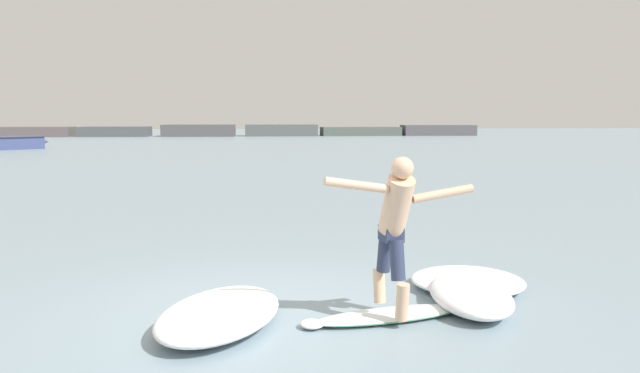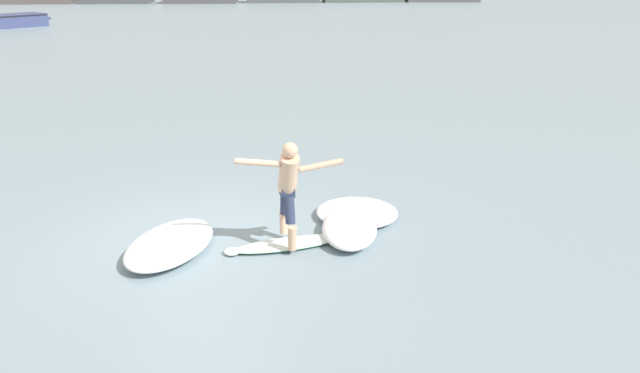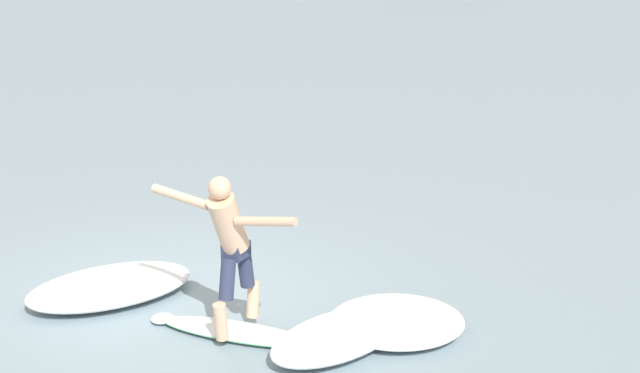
# 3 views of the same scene
# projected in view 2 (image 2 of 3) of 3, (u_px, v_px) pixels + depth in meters

# --- Properties ---
(ground_plane) EXTENTS (200.00, 200.00, 0.00)m
(ground_plane) POSITION_uv_depth(u_px,v_px,m) (201.00, 237.00, 10.03)
(ground_plane) COLOR #7C939F
(surfboard) EXTENTS (1.91, 0.87, 0.23)m
(surfboard) POSITION_uv_depth(u_px,v_px,m) (286.00, 244.00, 9.69)
(surfboard) COLOR white
(surfboard) RESTS_ON ground
(surfer) EXTENTS (1.60, 0.83, 1.67)m
(surfer) POSITION_uv_depth(u_px,v_px,m) (288.00, 184.00, 9.25)
(surfer) COLOR #D9AC8A
(surfer) RESTS_ON surfboard
(fishing_boat_near_jetty) EXTENTS (5.28, 4.99, 0.85)m
(fishing_boat_near_jetty) POSITION_uv_depth(u_px,v_px,m) (7.00, 20.00, 42.01)
(fishing_boat_near_jetty) COLOR #37416D
(fishing_boat_near_jetty) RESTS_ON ground
(wave_foam_at_tail) EXTENTS (1.80, 1.81, 0.20)m
(wave_foam_at_tail) POSITION_uv_depth(u_px,v_px,m) (357.00, 212.00, 10.78)
(wave_foam_at_tail) COLOR white
(wave_foam_at_tail) RESTS_ON ground
(wave_foam_at_nose) EXTENTS (1.70, 2.17, 0.28)m
(wave_foam_at_nose) POSITION_uv_depth(u_px,v_px,m) (170.00, 244.00, 9.48)
(wave_foam_at_nose) COLOR white
(wave_foam_at_nose) RESTS_ON ground
(wave_foam_beside) EXTENTS (1.06, 1.77, 0.28)m
(wave_foam_beside) POSITION_uv_depth(u_px,v_px,m) (349.00, 228.00, 10.06)
(wave_foam_beside) COLOR white
(wave_foam_beside) RESTS_ON ground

